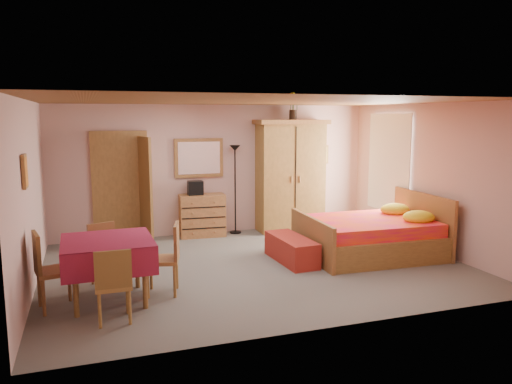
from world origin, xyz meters
name	(u,v)px	position (x,y,z in m)	size (l,w,h in m)	color
floor	(256,266)	(0.00, 0.00, 0.00)	(6.50, 6.50, 0.00)	#615C55
ceiling	(256,101)	(0.00, 0.00, 2.60)	(6.50, 6.50, 0.00)	brown
wall_back	(216,170)	(0.00, 2.50, 1.30)	(6.50, 0.10, 2.60)	tan
wall_front	(330,215)	(0.00, -2.50, 1.30)	(6.50, 0.10, 2.60)	tan
wall_left	(29,196)	(-3.25, 0.00, 1.30)	(0.10, 5.00, 2.60)	tan
wall_right	(430,177)	(3.25, 0.00, 1.30)	(0.10, 5.00, 2.60)	tan
doorway	(120,187)	(-1.90, 2.47, 1.02)	(1.06, 0.12, 2.15)	#9E6B35
window	(389,163)	(3.21, 1.20, 1.45)	(0.08, 1.40, 1.95)	white
picture_left	(25,171)	(-3.22, -0.60, 1.70)	(0.04, 0.32, 0.42)	orange
picture_back	(322,154)	(2.35, 2.47, 1.55)	(0.30, 0.04, 0.40)	#D8BF59
chest_of_drawers	(202,215)	(-0.36, 2.26, 0.42)	(0.89, 0.44, 0.84)	#A36637
wall_mirror	(199,158)	(-0.36, 2.47, 1.55)	(0.98, 0.05, 0.77)	white
stereo	(195,188)	(-0.49, 2.27, 0.98)	(0.30, 0.22, 0.28)	black
floor_lamp	(235,190)	(0.34, 2.30, 0.90)	(0.23, 0.23, 1.80)	black
wardrobe	(290,176)	(1.49, 2.18, 1.15)	(1.47, 0.76, 2.30)	olive
sunflower_vase	(293,106)	(1.58, 2.28, 2.58)	(0.22, 0.22, 0.56)	yellow
bed	(369,226)	(2.04, -0.01, 0.52)	(2.23, 1.75, 1.03)	#E91645
bench	(291,249)	(0.63, 0.05, 0.20)	(0.45, 1.22, 0.41)	maroon
dining_table	(109,270)	(-2.29, -0.83, 0.41)	(1.12, 1.12, 0.82)	maroon
chair_south	(113,284)	(-2.27, -1.51, 0.45)	(0.41, 0.41, 0.89)	#A57638
chair_north	(107,255)	(-2.29, -0.18, 0.44)	(0.40, 0.40, 0.87)	#9C6335
chair_west	(56,270)	(-2.92, -0.88, 0.49)	(0.45, 0.45, 0.99)	#995F33
chair_east	(162,259)	(-1.60, -0.77, 0.48)	(0.43, 0.43, 0.96)	#A37137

